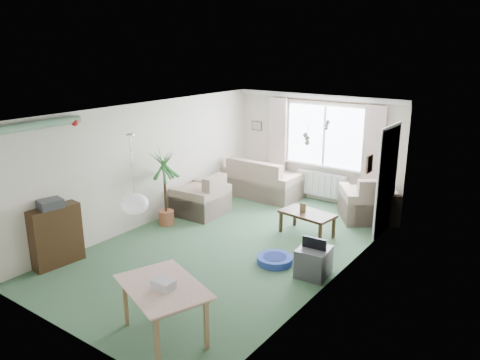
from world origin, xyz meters
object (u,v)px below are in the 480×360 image
Objects in this scene: coffee_table at (307,224)px; dining_table at (164,312)px; sofa at (263,177)px; armchair_corner at (369,197)px; armchair_left at (201,194)px; houseplant at (165,187)px; bookshelf at (56,236)px; pet_bed at (275,260)px; tv_cube at (313,262)px.

dining_table reaches higher than coffee_table.
armchair_corner reaches higher than sofa.
armchair_left is 4.34m from dining_table.
houseplant is (-0.55, -2.66, 0.32)m from sofa.
dining_table is at bearing -88.67° from coffee_table.
dining_table is (0.09, -3.85, 0.11)m from coffee_table.
houseplant is at bearing -12.49° from armchair_left.
armchair_left is 3.19m from bookshelf.
houseplant reaches higher than armchair_corner.
dining_table is 2.50m from pet_bed.
armchair_corner is at bearing 84.37° from dining_table.
houseplant is 2.75m from pet_bed.
coffee_table is at bearing 93.57° from armchair_left.
sofa is 4.02m from tv_cube.
sofa is 2.58m from armchair_corner.
dining_table is at bearing -91.16° from pet_bed.
pet_bed is at bearing 126.97° from sofa.
pet_bed is (-0.70, 0.02, -0.17)m from tv_cube.
sofa is at bearing 129.18° from tv_cube.
armchair_corner is at bearing 67.44° from coffee_table.
coffee_table is 0.64× the size of houseplant.
dining_table is (2.45, -3.58, -0.10)m from armchair_left.
coffee_table is at bearing 116.36° from tv_cube.
armchair_corner is at bearing 89.52° from tv_cube.
dining_table is 2.15× the size of tv_cube.
armchair_corner is at bearing 60.67° from bookshelf.
coffee_table is 1.67× the size of pet_bed.
sofa is at bearing 78.30° from houseplant.
armchair_left is (-0.40, -1.77, -0.01)m from sofa.
sofa is 5.73m from dining_table.
bookshelf is at bearing -143.88° from pet_bed.
dining_table is at bearing 31.52° from armchair_left.
houseplant is 3.06× the size of tv_cube.
tv_cube is (3.54, 2.06, -0.26)m from bookshelf.
armchair_left is 1.95× the size of tv_cube.
armchair_left reaches higher than dining_table.
sofa is at bearing 126.22° from pet_bed.
bookshelf reaches higher than tv_cube.
armchair_corner is 2.88m from tv_cube.
houseplant reaches higher than sofa.
dining_table reaches higher than tv_cube.
sofa is at bearing 86.15° from bookshelf.
dining_table is at bearing -111.89° from tv_cube.
armchair_left reaches higher than pet_bed.
pet_bed is at bearing 173.75° from tv_cube.
sofa reaches higher than pet_bed.
armchair_left reaches higher than coffee_table.
sofa is 1.18× the size of houseplant.
coffee_table is at bearing 33.03° from armchair_corner.
coffee_table is (-0.61, -1.48, -0.25)m from armchair_corner.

